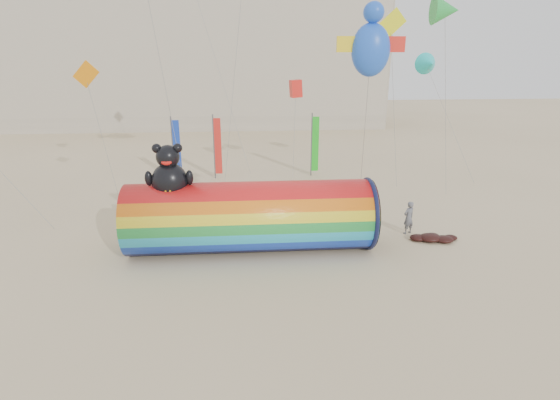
{
  "coord_description": "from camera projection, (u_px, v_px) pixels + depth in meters",
  "views": [
    {
      "loc": [
        -1.23,
        -20.03,
        9.53
      ],
      "look_at": [
        0.5,
        1.5,
        2.4
      ],
      "focal_mm": 28.0,
      "sensor_mm": 36.0,
      "label": 1
    }
  ],
  "objects": [
    {
      "name": "windsock_assembly",
      "position": [
        250.0,
        215.0,
        22.08
      ],
      "size": [
        12.35,
        3.76,
        5.69
      ],
      "color": "red",
      "rests_on": "ground"
    },
    {
      "name": "ground",
      "position": [
        273.0,
        255.0,
        22.04
      ],
      "size": [
        160.0,
        160.0,
        0.0
      ],
      "primitive_type": "plane",
      "color": "#CCB58C",
      "rests_on": "ground"
    },
    {
      "name": "festival_banners",
      "position": [
        237.0,
        147.0,
        34.94
      ],
      "size": [
        11.7,
        1.28,
        5.2
      ],
      "color": "#59595E",
      "rests_on": "ground"
    },
    {
      "name": "hotel_building",
      "position": [
        166.0,
        50.0,
        61.39
      ],
      "size": [
        60.4,
        15.4,
        20.6
      ],
      "color": "#B7AD99",
      "rests_on": "ground"
    },
    {
      "name": "beachgoers",
      "position": [
        549.0,
        348.0,
        13.61
      ],
      "size": [
        76.5,
        56.27,
        1.86
      ],
      "color": "#33333F",
      "rests_on": "ground"
    },
    {
      "name": "fabric_bundle",
      "position": [
        433.0,
        238.0,
        23.63
      ],
      "size": [
        2.62,
        1.35,
        0.41
      ],
      "color": "#39100A",
      "rests_on": "ground"
    },
    {
      "name": "kite_handler",
      "position": [
        409.0,
        218.0,
        24.39
      ],
      "size": [
        0.82,
        0.7,
        1.89
      ],
      "primitive_type": "imported",
      "rotation": [
        0.0,
        0.0,
        3.57
      ],
      "color": "slate",
      "rests_on": "ground"
    }
  ]
}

